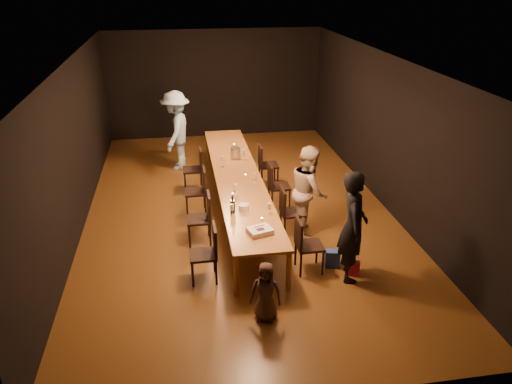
{
  "coord_description": "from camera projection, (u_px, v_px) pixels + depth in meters",
  "views": [
    {
      "loc": [
        -1.1,
        -9.08,
        4.52
      ],
      "look_at": [
        0.14,
        -1.4,
        1.0
      ],
      "focal_mm": 35.0,
      "sensor_mm": 36.0,
      "label": 1
    }
  ],
  "objects": [
    {
      "name": "woman_birthday",
      "position": [
        353.0,
        226.0,
        7.62
      ],
      "size": [
        0.58,
        0.74,
        1.81
      ],
      "primitive_type": "imported",
      "rotation": [
        0.0,
        0.0,
        1.33
      ],
      "color": "black",
      "rests_on": "ground"
    },
    {
      "name": "birthday_cake",
      "position": [
        260.0,
        231.0,
        7.72
      ],
      "size": [
        0.43,
        0.38,
        0.09
      ],
      "rotation": [
        0.0,
        0.0,
        0.28
      ],
      "color": "white",
      "rests_on": "table"
    },
    {
      "name": "wineglass_5",
      "position": [
        243.0,
        155.0,
        10.67
      ],
      "size": [
        0.06,
        0.06,
        0.21
      ],
      "primitive_type": null,
      "color": "silver",
      "rests_on": "table"
    },
    {
      "name": "table",
      "position": [
        238.0,
        178.0,
        9.9
      ],
      "size": [
        0.9,
        6.0,
        0.75
      ],
      "color": "brown",
      "rests_on": "ground"
    },
    {
      "name": "chair_right_1",
      "position": [
        293.0,
        212.0,
        9.05
      ],
      "size": [
        0.42,
        0.42,
        0.93
      ],
      "primitive_type": null,
      "rotation": [
        0.0,
        0.0,
        -1.57
      ],
      "color": "black",
      "rests_on": "ground"
    },
    {
      "name": "chair_right_3",
      "position": [
        268.0,
        165.0,
        11.21
      ],
      "size": [
        0.42,
        0.42,
        0.93
      ],
      "primitive_type": null,
      "rotation": [
        0.0,
        0.0,
        -1.57
      ],
      "color": "black",
      "rests_on": "ground"
    },
    {
      "name": "gift_bag_red",
      "position": [
        353.0,
        268.0,
        7.98
      ],
      "size": [
        0.23,
        0.18,
        0.24
      ],
      "primitive_type": "cube",
      "rotation": [
        0.0,
        0.0,
        -0.39
      ],
      "color": "#B51B4F",
      "rests_on": "ground"
    },
    {
      "name": "child",
      "position": [
        266.0,
        292.0,
        6.85
      ],
      "size": [
        0.5,
        0.4,
        0.89
      ],
      "primitive_type": "imported",
      "rotation": [
        0.0,
        0.0,
        -0.31
      ],
      "color": "#463227",
      "rests_on": "ground"
    },
    {
      "name": "chair_right_2",
      "position": [
        279.0,
        186.0,
        10.13
      ],
      "size": [
        0.42,
        0.42,
        0.93
      ],
      "primitive_type": null,
      "rotation": [
        0.0,
        0.0,
        -1.57
      ],
      "color": "black",
      "rests_on": "ground"
    },
    {
      "name": "tealight_far",
      "position": [
        234.0,
        145.0,
        11.54
      ],
      "size": [
        0.05,
        0.05,
        0.03
      ],
      "primitive_type": "cylinder",
      "color": "#B2B7B2",
      "rests_on": "table"
    },
    {
      "name": "wineglass_4",
      "position": [
        223.0,
        161.0,
        10.33
      ],
      "size": [
        0.06,
        0.06,
        0.21
      ],
      "primitive_type": null,
      "color": "silver",
      "rests_on": "table"
    },
    {
      "name": "chair_left_1",
      "position": [
        199.0,
        219.0,
        8.8
      ],
      "size": [
        0.42,
        0.42,
        0.93
      ],
      "primitive_type": null,
      "rotation": [
        0.0,
        0.0,
        1.57
      ],
      "color": "black",
      "rests_on": "ground"
    },
    {
      "name": "ice_bucket",
      "position": [
        235.0,
        153.0,
        10.74
      ],
      "size": [
        0.22,
        0.22,
        0.23
      ],
      "primitive_type": "cylinder",
      "rotation": [
        0.0,
        0.0,
        -0.03
      ],
      "color": "#B9BABE",
      "rests_on": "table"
    },
    {
      "name": "chair_left_0",
      "position": [
        203.0,
        254.0,
        7.72
      ],
      "size": [
        0.42,
        0.42,
        0.93
      ],
      "primitive_type": null,
      "rotation": [
        0.0,
        0.0,
        1.57
      ],
      "color": "black",
      "rests_on": "ground"
    },
    {
      "name": "man_blue",
      "position": [
        176.0,
        130.0,
        11.94
      ],
      "size": [
        0.99,
        1.36,
        1.9
      ],
      "primitive_type": "imported",
      "rotation": [
        0.0,
        0.0,
        -1.83
      ],
      "color": "#97C7E9",
      "rests_on": "ground"
    },
    {
      "name": "wineglass_1",
      "position": [
        269.0,
        209.0,
        8.28
      ],
      "size": [
        0.06,
        0.06,
        0.21
      ],
      "primitive_type": null,
      "color": "beige",
      "rests_on": "table"
    },
    {
      "name": "champagne_bottle",
      "position": [
        233.0,
        203.0,
        8.3
      ],
      "size": [
        0.11,
        0.11,
        0.36
      ],
      "primitive_type": null,
      "rotation": [
        0.0,
        0.0,
        0.32
      ],
      "color": "black",
      "rests_on": "table"
    },
    {
      "name": "chair_left_2",
      "position": [
        195.0,
        191.0,
        9.88
      ],
      "size": [
        0.42,
        0.42,
        0.93
      ],
      "primitive_type": null,
      "rotation": [
        0.0,
        0.0,
        1.57
      ],
      "color": "black",
      "rests_on": "ground"
    },
    {
      "name": "wineglass_3",
      "position": [
        254.0,
        178.0,
        9.5
      ],
      "size": [
        0.06,
        0.06,
        0.21
      ],
      "primitive_type": null,
      "color": "beige",
      "rests_on": "table"
    },
    {
      "name": "wineglass_0",
      "position": [
        232.0,
        210.0,
        8.25
      ],
      "size": [
        0.06,
        0.06,
        0.21
      ],
      "primitive_type": null,
      "color": "beige",
      "rests_on": "table"
    },
    {
      "name": "wineglass_2",
      "position": [
        235.0,
        189.0,
        9.01
      ],
      "size": [
        0.06,
        0.06,
        0.21
      ],
      "primitive_type": null,
      "color": "silver",
      "rests_on": "table"
    },
    {
      "name": "ground",
      "position": [
        238.0,
        209.0,
        10.19
      ],
      "size": [
        10.0,
        10.0,
        0.0
      ],
      "primitive_type": "plane",
      "color": "#432510",
      "rests_on": "ground"
    },
    {
      "name": "tealight_mid",
      "position": [
        245.0,
        175.0,
        9.85
      ],
      "size": [
        0.05,
        0.05,
        0.03
      ],
      "primitive_type": "cylinder",
      "color": "#B2B7B2",
      "rests_on": "table"
    },
    {
      "name": "tealight_near",
      "position": [
        262.0,
        219.0,
        8.14
      ],
      "size": [
        0.05,
        0.05,
        0.03
      ],
      "primitive_type": "cylinder",
      "color": "#B2B7B2",
      "rests_on": "table"
    },
    {
      "name": "chair_left_3",
      "position": [
        193.0,
        169.0,
        10.96
      ],
      "size": [
        0.42,
        0.42,
        0.93
      ],
      "primitive_type": null,
      "rotation": [
        0.0,
        0.0,
        1.57
      ],
      "color": "black",
      "rests_on": "ground"
    },
    {
      "name": "plate_stack",
      "position": [
        244.0,
        207.0,
        8.46
      ],
      "size": [
        0.23,
        0.23,
        0.1
      ],
      "primitive_type": "cylinder",
      "rotation": [
        0.0,
        0.0,
        -0.38
      ],
      "color": "white",
      "rests_on": "table"
    },
    {
      "name": "gift_bag_blue",
      "position": [
        332.0,
        259.0,
        8.19
      ],
      "size": [
        0.26,
        0.2,
        0.3
      ],
      "primitive_type": "cube",
      "rotation": [
        0.0,
        0.0,
        -0.2
      ],
      "color": "#2548A2",
      "rests_on": "ground"
    },
    {
      "name": "chair_right_0",
      "position": [
        310.0,
        245.0,
        7.97
      ],
      "size": [
        0.42,
        0.42,
        0.93
      ],
      "primitive_type": null,
      "rotation": [
        0.0,
        0.0,
        -1.57
      ],
      "color": "black",
      "rests_on": "ground"
    },
    {
      "name": "room_shell",
      "position": [
        237.0,
        110.0,
        9.34
      ],
      "size": [
        6.04,
        10.04,
        3.02
      ],
      "color": "black",
      "rests_on": "ground"
    },
    {
      "name": "woman_tan",
      "position": [
        309.0,
        191.0,
        8.97
      ],
      "size": [
        0.72,
        0.88,
        1.69
      ],
      "primitive_type": "imported",
      "rotation": [
        0.0,
        0.0,
        1.47
      ],
      "color": "beige",
      "rests_on": "ground"
    }
  ]
}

